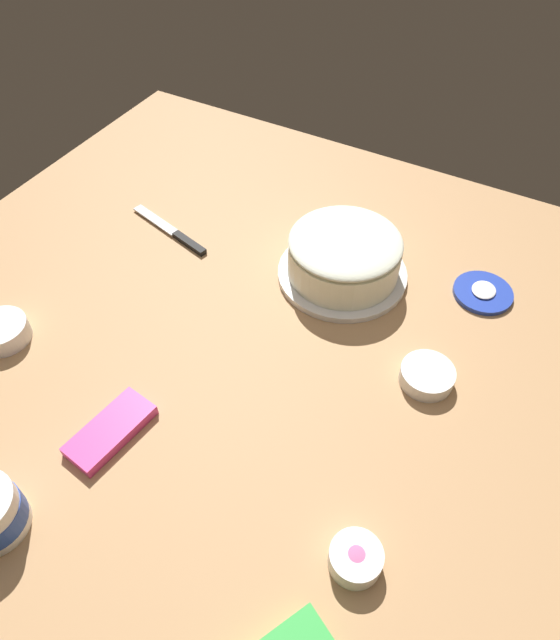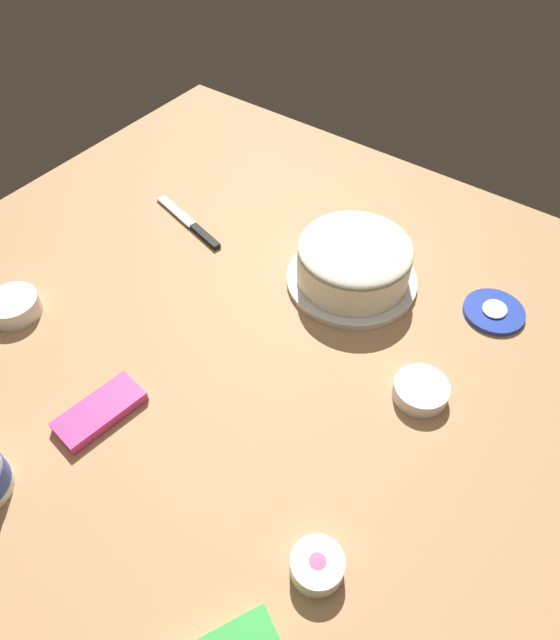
% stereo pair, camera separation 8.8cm
% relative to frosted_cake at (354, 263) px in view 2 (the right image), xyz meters
% --- Properties ---
extents(ground_plane, '(1.54, 1.54, 0.00)m').
position_rel_frosted_cake_xyz_m(ground_plane, '(-0.31, 0.06, -0.05)').
color(ground_plane, tan).
extents(frosted_cake, '(0.27, 0.27, 0.11)m').
position_rel_frosted_cake_xyz_m(frosted_cake, '(0.00, 0.00, 0.00)').
color(frosted_cake, white).
rests_on(frosted_cake, ground_plane).
extents(frosting_tub_lid, '(0.12, 0.12, 0.02)m').
position_rel_frosted_cake_xyz_m(frosting_tub_lid, '(0.09, -0.27, -0.05)').
color(frosting_tub_lid, '#233DAD').
rests_on(frosting_tub_lid, ground_plane).
extents(spreading_knife, '(0.08, 0.23, 0.01)m').
position_rel_frosted_cake_xyz_m(spreading_knife, '(-0.06, 0.38, -0.05)').
color(spreading_knife, silver).
rests_on(spreading_knife, ground_plane).
extents(sprinkle_bowl_pink, '(0.08, 0.08, 0.04)m').
position_rel_frosted_cake_xyz_m(sprinkle_bowl_pink, '(-0.52, -0.26, -0.03)').
color(sprinkle_bowl_pink, white).
rests_on(sprinkle_bowl_pink, ground_plane).
extents(sprinkle_bowl_yellow, '(0.10, 0.10, 0.03)m').
position_rel_frosted_cake_xyz_m(sprinkle_bowl_yellow, '(-0.17, -0.24, -0.04)').
color(sprinkle_bowl_yellow, white).
rests_on(sprinkle_bowl_yellow, ground_plane).
extents(sprinkle_bowl_green, '(0.10, 0.10, 0.04)m').
position_rel_frosted_cake_xyz_m(sprinkle_bowl_green, '(-0.47, 0.49, -0.03)').
color(sprinkle_bowl_green, white).
rests_on(sprinkle_bowl_green, ground_plane).
extents(candy_box_upper, '(0.16, 0.09, 0.02)m').
position_rel_frosted_cake_xyz_m(candy_box_upper, '(-0.53, 0.18, -0.04)').
color(candy_box_upper, '#E53D8E').
rests_on(candy_box_upper, ground_plane).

